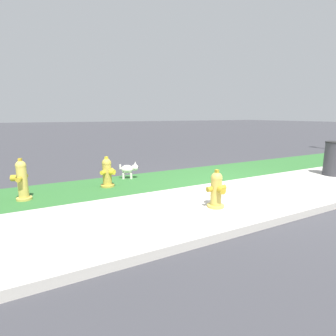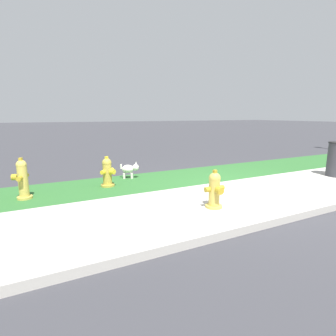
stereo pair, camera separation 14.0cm
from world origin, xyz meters
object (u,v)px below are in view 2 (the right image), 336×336
object	(u,v)px
fire_hydrant_at_driveway	(23,179)
small_white_dog	(130,169)
fire_hydrant_far_end	(107,172)
fire_hydrant_mid_block	(215,190)

from	to	relation	value
fire_hydrant_at_driveway	small_white_dog	world-z (taller)	fire_hydrant_at_driveway
fire_hydrant_at_driveway	small_white_dog	distance (m)	2.44
fire_hydrant_far_end	fire_hydrant_mid_block	bearing A→B (deg)	83.11
fire_hydrant_mid_block	small_white_dog	size ratio (longest dim) A/B	1.50
fire_hydrant_at_driveway	fire_hydrant_far_end	bearing A→B (deg)	-62.79
small_white_dog	fire_hydrant_at_driveway	bearing A→B (deg)	-140.70
fire_hydrant_far_end	small_white_dog	bearing A→B (deg)	179.02
fire_hydrant_at_driveway	small_white_dog	bearing A→B (deg)	-52.64
fire_hydrant_far_end	fire_hydrant_mid_block	world-z (taller)	fire_hydrant_far_end
fire_hydrant_far_end	small_white_dog	size ratio (longest dim) A/B	1.53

